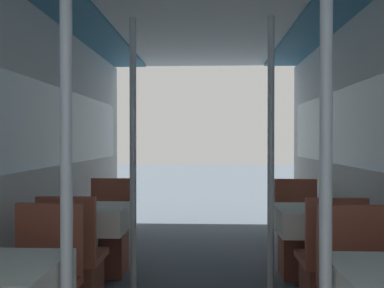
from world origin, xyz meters
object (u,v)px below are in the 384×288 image
at_px(chair_left_near_1, 74,278).
at_px(dining_table_right_1, 312,223).
at_px(chair_right_near_1, 330,282).
at_px(support_pole_left_0, 66,171).
at_px(dining_table_left_1, 93,221).
at_px(chair_left_far_1, 108,243).
at_px(support_pole_right_1, 271,156).
at_px(chair_right_far_1, 299,245).
at_px(support_pole_right_0, 326,172).
at_px(support_pole_left_1, 133,156).

relative_size(chair_left_near_1, dining_table_right_1, 1.24).
bearing_deg(chair_left_near_1, chair_right_near_1, 0.00).
relative_size(support_pole_left_0, dining_table_right_1, 3.16).
relative_size(dining_table_left_1, chair_left_far_1, 0.81).
distance_m(chair_left_far_1, chair_right_near_1, 2.07).
bearing_deg(support_pole_right_1, chair_right_near_1, -56.82).
bearing_deg(chair_left_near_1, chair_right_far_1, 29.60).
relative_size(support_pole_left_0, dining_table_left_1, 3.16).
distance_m(support_pole_left_0, support_pole_right_0, 1.13).
relative_size(support_pole_right_0, chair_right_near_1, 2.55).
bearing_deg(dining_table_right_1, chair_left_far_1, 164.14).
height_order(chair_right_near_1, support_pole_right_1, support_pole_right_1).
xyz_separation_m(support_pole_left_1, dining_table_right_1, (1.47, 0.00, -0.54)).
distance_m(support_pole_left_1, chair_right_far_1, 1.77).
xyz_separation_m(support_pole_right_0, dining_table_right_1, (0.33, 1.64, -0.54)).
bearing_deg(support_pole_left_0, support_pole_left_1, 90.00).
bearing_deg(chair_left_far_1, support_pole_left_1, 123.18).
bearing_deg(support_pole_right_0, chair_right_near_1, 73.55).
bearing_deg(chair_left_far_1, dining_table_right_1, 164.14).
bearing_deg(support_pole_right_1, support_pole_right_0, -90.00).
height_order(support_pole_left_1, support_pole_right_1, same).
bearing_deg(support_pole_right_0, support_pole_right_1, 90.00).
xyz_separation_m(support_pole_left_0, support_pole_right_0, (1.13, 0.00, 0.00)).
relative_size(dining_table_left_1, chair_right_far_1, 0.81).
height_order(dining_table_left_1, chair_left_far_1, chair_left_far_1).
relative_size(support_pole_left_1, chair_right_far_1, 2.55).
xyz_separation_m(chair_left_near_1, support_pole_right_0, (1.47, -1.13, 0.85)).
height_order(dining_table_left_1, support_pole_left_1, support_pole_left_1).
relative_size(dining_table_right_1, chair_right_far_1, 0.81).
bearing_deg(dining_table_right_1, chair_left_near_1, -164.14).
bearing_deg(support_pole_left_0, chair_right_near_1, 37.70).
xyz_separation_m(support_pole_left_1, support_pole_right_1, (1.13, 0.00, 0.00)).
xyz_separation_m(chair_left_near_1, chair_right_near_1, (1.80, 0.00, 0.00)).
bearing_deg(chair_right_far_1, support_pole_right_1, 56.82).
bearing_deg(dining_table_right_1, support_pole_left_1, 180.00).
bearing_deg(support_pole_right_1, dining_table_left_1, 180.00).
relative_size(chair_left_near_1, chair_right_near_1, 1.00).
bearing_deg(dining_table_right_1, support_pole_right_0, -101.50).
distance_m(chair_left_near_1, support_pole_left_1, 1.05).
distance_m(chair_left_near_1, chair_right_far_1, 2.07).
bearing_deg(dining_table_right_1, dining_table_left_1, 180.00).
distance_m(dining_table_left_1, dining_table_right_1, 1.80).
bearing_deg(chair_left_far_1, dining_table_left_1, 90.00).
distance_m(support_pole_left_1, support_pole_right_0, 2.00).
xyz_separation_m(support_pole_left_0, dining_table_right_1, (1.47, 1.64, -0.54)).
relative_size(chair_right_near_1, chair_right_far_1, 1.00).
height_order(chair_left_far_1, support_pole_left_1, support_pole_left_1).
relative_size(chair_right_near_1, support_pole_right_1, 0.39).
bearing_deg(chair_left_far_1, support_pole_right_1, 160.77).
distance_m(chair_left_near_1, dining_table_right_1, 1.90).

